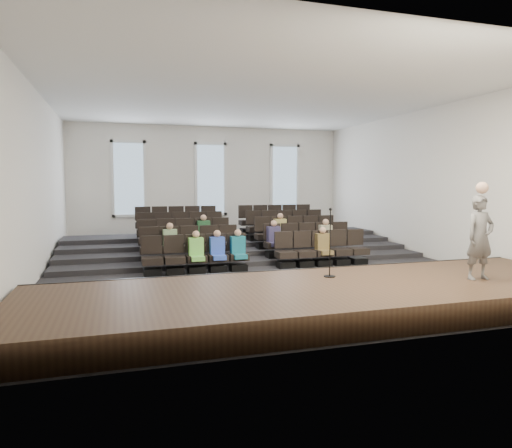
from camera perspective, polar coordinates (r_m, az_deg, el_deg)
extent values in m
plane|color=black|center=(13.89, 0.03, -5.26)|extent=(14.00, 14.00, 0.00)
cube|color=white|center=(13.90, 0.03, 15.51)|extent=(12.00, 14.00, 0.02)
cube|color=white|center=(20.49, -5.73, 5.04)|extent=(12.00, 0.04, 5.00)
cube|color=white|center=(7.25, 16.51, 5.00)|extent=(12.00, 0.04, 5.00)
cube|color=white|center=(13.23, -25.85, 4.61)|extent=(0.04, 14.00, 5.00)
cube|color=white|center=(16.46, 20.58, 4.77)|extent=(0.04, 14.00, 5.00)
cube|color=#3D2A1A|center=(9.19, 9.47, -9.08)|extent=(11.80, 3.60, 0.50)
cube|color=black|center=(10.76, 5.25, -6.95)|extent=(11.80, 0.06, 0.52)
cube|color=black|center=(16.09, -2.39, -3.58)|extent=(11.80, 4.80, 0.15)
cube|color=black|center=(16.58, -2.85, -3.07)|extent=(11.80, 3.75, 0.30)
cube|color=black|center=(17.07, -3.28, -2.58)|extent=(11.80, 2.70, 0.45)
cube|color=black|center=(17.57, -3.68, -2.12)|extent=(11.80, 1.65, 0.60)
cube|color=black|center=(12.73, -12.81, -5.88)|extent=(0.47, 0.43, 0.20)
cube|color=black|center=(12.67, -12.84, -4.50)|extent=(0.55, 0.50, 0.19)
cube|color=black|center=(12.82, -12.94, -2.54)|extent=(0.55, 0.08, 0.50)
cube|color=black|center=(12.78, -10.11, -5.79)|extent=(0.47, 0.43, 0.20)
cube|color=black|center=(12.73, -10.13, -4.41)|extent=(0.55, 0.50, 0.19)
cube|color=black|center=(12.87, -10.27, -2.47)|extent=(0.55, 0.08, 0.50)
cube|color=black|center=(12.86, -7.45, -5.68)|extent=(0.47, 0.43, 0.20)
cube|color=black|center=(12.81, -7.46, -4.32)|extent=(0.55, 0.50, 0.19)
cube|color=black|center=(12.96, -7.63, -2.38)|extent=(0.55, 0.08, 0.50)
cube|color=black|center=(12.97, -4.82, -5.56)|extent=(0.47, 0.43, 0.20)
cube|color=black|center=(12.92, -4.83, -4.21)|extent=(0.55, 0.50, 0.19)
cube|color=black|center=(13.06, -5.04, -2.30)|extent=(0.55, 0.08, 0.50)
cube|color=black|center=(13.11, -2.24, -5.44)|extent=(0.47, 0.43, 0.20)
cube|color=black|center=(13.06, -2.25, -4.10)|extent=(0.55, 0.50, 0.19)
cube|color=black|center=(13.20, -2.48, -2.21)|extent=(0.55, 0.08, 0.50)
cube|color=black|center=(13.54, 3.73, -5.11)|extent=(0.47, 0.43, 0.20)
cube|color=black|center=(13.49, 3.73, -3.81)|extent=(0.55, 0.50, 0.19)
cube|color=black|center=(13.63, 3.43, -1.98)|extent=(0.55, 0.08, 0.50)
cube|color=black|center=(13.76, 6.07, -4.96)|extent=(0.47, 0.43, 0.20)
cube|color=black|center=(13.71, 6.08, -3.69)|extent=(0.55, 0.50, 0.19)
cube|color=black|center=(13.85, 5.76, -1.89)|extent=(0.55, 0.08, 0.50)
cube|color=black|center=(14.01, 8.34, -4.81)|extent=(0.47, 0.43, 0.20)
cube|color=black|center=(13.96, 8.36, -3.56)|extent=(0.55, 0.50, 0.19)
cube|color=black|center=(14.09, 8.01, -1.79)|extent=(0.55, 0.08, 0.50)
cube|color=black|center=(14.27, 10.53, -4.66)|extent=(0.47, 0.43, 0.20)
cube|color=black|center=(14.22, 10.55, -3.43)|extent=(0.55, 0.50, 0.19)
cube|color=black|center=(14.35, 10.19, -1.70)|extent=(0.55, 0.08, 0.50)
cube|color=black|center=(14.55, 12.63, -4.51)|extent=(0.47, 0.43, 0.20)
cube|color=black|center=(14.51, 12.65, -3.31)|extent=(0.55, 0.50, 0.19)
cube|color=black|center=(14.64, 12.28, -1.61)|extent=(0.55, 0.08, 0.50)
cube|color=black|center=(13.73, -13.14, -4.46)|extent=(0.47, 0.43, 0.20)
cube|color=black|center=(13.69, -13.17, -3.18)|extent=(0.55, 0.50, 0.19)
cube|color=black|center=(13.84, -13.26, -1.37)|extent=(0.55, 0.08, 0.50)
cube|color=black|center=(13.78, -10.64, -4.38)|extent=(0.47, 0.43, 0.20)
cube|color=black|center=(13.74, -10.67, -3.10)|extent=(0.55, 0.50, 0.19)
cube|color=black|center=(13.89, -10.79, -1.31)|extent=(0.55, 0.08, 0.50)
cube|color=black|center=(13.86, -8.17, -4.29)|extent=(0.47, 0.43, 0.20)
cube|color=black|center=(13.81, -8.19, -3.02)|extent=(0.55, 0.50, 0.19)
cube|color=black|center=(13.97, -8.34, -1.24)|extent=(0.55, 0.08, 0.50)
cube|color=black|center=(13.96, -5.73, -4.19)|extent=(0.47, 0.43, 0.20)
cube|color=black|center=(13.92, -5.74, -2.93)|extent=(0.55, 0.50, 0.19)
cube|color=black|center=(14.07, -5.92, -1.17)|extent=(0.55, 0.08, 0.50)
cube|color=black|center=(14.09, -3.33, -4.09)|extent=(0.47, 0.43, 0.20)
cube|color=black|center=(14.04, -3.34, -2.85)|extent=(0.55, 0.50, 0.19)
cube|color=black|center=(14.20, -3.55, -1.09)|extent=(0.55, 0.08, 0.50)
cube|color=black|center=(14.49, 2.26, -3.83)|extent=(0.47, 0.43, 0.20)
cube|color=black|center=(14.45, 2.27, -2.62)|extent=(0.55, 0.50, 0.19)
cube|color=black|center=(14.60, 2.00, -0.92)|extent=(0.55, 0.08, 0.50)
cube|color=black|center=(14.70, 4.48, -3.72)|extent=(0.47, 0.43, 0.20)
cube|color=black|center=(14.66, 4.48, -2.52)|extent=(0.55, 0.50, 0.19)
cube|color=black|center=(14.80, 4.20, -0.85)|extent=(0.55, 0.08, 0.50)
cube|color=black|center=(14.93, 6.62, -3.61)|extent=(0.47, 0.43, 0.20)
cube|color=black|center=(14.88, 6.64, -2.43)|extent=(0.55, 0.50, 0.19)
cube|color=black|center=(15.03, 6.33, -0.78)|extent=(0.55, 0.08, 0.50)
cube|color=black|center=(15.17, 8.71, -3.49)|extent=(0.47, 0.43, 0.20)
cube|color=black|center=(15.13, 8.72, -2.33)|extent=(0.55, 0.50, 0.19)
cube|color=black|center=(15.27, 8.40, -0.71)|extent=(0.55, 0.08, 0.50)
cube|color=black|center=(15.44, 10.72, -3.37)|extent=(0.47, 0.43, 0.20)
cube|color=black|center=(15.40, 10.74, -2.23)|extent=(0.55, 0.50, 0.19)
cube|color=black|center=(15.54, 10.40, -0.64)|extent=(0.55, 0.08, 0.50)
cube|color=black|center=(14.75, -13.43, -3.23)|extent=(0.47, 0.42, 0.20)
cube|color=black|center=(14.70, -13.45, -2.03)|extent=(0.55, 0.50, 0.19)
cube|color=black|center=(14.87, -13.53, -0.37)|extent=(0.55, 0.08, 0.50)
cube|color=black|center=(14.79, -11.10, -3.16)|extent=(0.47, 0.42, 0.20)
cube|color=black|center=(14.75, -11.12, -1.96)|extent=(0.55, 0.50, 0.19)
cube|color=black|center=(14.92, -11.23, -0.31)|extent=(0.55, 0.08, 0.50)
cube|color=black|center=(14.86, -8.80, -3.08)|extent=(0.47, 0.42, 0.20)
cube|color=black|center=(14.82, -8.81, -1.90)|extent=(0.55, 0.50, 0.19)
cube|color=black|center=(14.99, -8.95, -0.25)|extent=(0.55, 0.08, 0.50)
cube|color=black|center=(14.96, -6.52, -3.01)|extent=(0.47, 0.42, 0.20)
cube|color=black|center=(14.92, -6.53, -1.83)|extent=(0.55, 0.50, 0.19)
cube|color=black|center=(15.08, -6.69, -0.19)|extent=(0.55, 0.08, 0.50)
cube|color=black|center=(15.08, -4.27, -2.92)|extent=(0.47, 0.42, 0.20)
cube|color=black|center=(15.04, -4.28, -1.75)|extent=(0.55, 0.50, 0.19)
cube|color=black|center=(15.20, -4.47, -0.13)|extent=(0.55, 0.08, 0.50)
cube|color=black|center=(15.46, 0.98, -2.72)|extent=(0.47, 0.42, 0.20)
cube|color=black|center=(15.42, 0.98, -1.57)|extent=(0.55, 0.50, 0.19)
cube|color=black|center=(15.58, 0.75, 0.01)|extent=(0.55, 0.08, 0.50)
cube|color=black|center=(15.65, 3.08, -2.63)|extent=(0.47, 0.42, 0.20)
cube|color=black|center=(15.61, 3.08, -1.50)|extent=(0.55, 0.50, 0.19)
cube|color=black|center=(15.77, 2.83, 0.06)|extent=(0.55, 0.08, 0.50)
cube|color=black|center=(15.86, 5.11, -2.54)|extent=(0.47, 0.42, 0.20)
cube|color=black|center=(15.83, 5.12, -1.42)|extent=(0.55, 0.50, 0.19)
cube|color=black|center=(15.98, 4.85, 0.12)|extent=(0.55, 0.08, 0.50)
cube|color=black|center=(16.10, 7.10, -2.44)|extent=(0.47, 0.42, 0.20)
cube|color=black|center=(16.06, 7.11, -1.35)|extent=(0.55, 0.50, 0.19)
cube|color=black|center=(16.21, 6.82, 0.17)|extent=(0.55, 0.08, 0.50)
cube|color=black|center=(16.35, 9.02, -2.35)|extent=(0.47, 0.42, 0.20)
cube|color=black|center=(16.31, 9.03, -1.27)|extent=(0.55, 0.50, 0.19)
cube|color=black|center=(16.46, 8.73, 0.22)|extent=(0.55, 0.08, 0.50)
cube|color=black|center=(15.76, -13.67, -2.16)|extent=(0.47, 0.42, 0.20)
cube|color=black|center=(15.73, -13.70, -1.04)|extent=(0.55, 0.50, 0.19)
cube|color=black|center=(15.90, -13.77, 0.51)|extent=(0.55, 0.08, 0.50)
cube|color=black|center=(15.81, -11.50, -2.09)|extent=(0.47, 0.42, 0.20)
cube|color=black|center=(15.77, -11.52, -0.98)|extent=(0.55, 0.50, 0.19)
cube|color=black|center=(15.95, -11.62, 0.56)|extent=(0.55, 0.08, 0.50)
cube|color=black|center=(15.88, -9.34, -2.03)|extent=(0.47, 0.42, 0.20)
cube|color=black|center=(15.84, -9.36, -0.92)|extent=(0.55, 0.50, 0.19)
cube|color=black|center=(16.01, -9.48, 0.62)|extent=(0.55, 0.08, 0.50)
cube|color=black|center=(15.96, -7.21, -1.96)|extent=(0.47, 0.42, 0.20)
cube|color=black|center=(15.93, -7.22, -0.86)|extent=(0.55, 0.50, 0.19)
cube|color=black|center=(16.10, -7.36, 0.67)|extent=(0.55, 0.08, 0.50)
cube|color=black|center=(16.08, -5.10, -1.90)|extent=(0.47, 0.42, 0.20)
cube|color=black|center=(16.04, -5.11, -0.80)|extent=(0.55, 0.50, 0.19)
cube|color=black|center=(16.21, -5.27, 0.72)|extent=(0.55, 0.08, 0.50)
cube|color=black|center=(16.43, -0.14, -1.73)|extent=(0.47, 0.42, 0.20)
cube|color=black|center=(16.40, -0.14, -0.65)|extent=(0.55, 0.50, 0.19)
cube|color=black|center=(16.56, -0.35, 0.83)|extent=(0.55, 0.08, 0.50)
cube|color=black|center=(16.61, 1.84, -1.66)|extent=(0.47, 0.42, 0.20)
cube|color=black|center=(16.58, 1.84, -0.59)|extent=(0.55, 0.50, 0.19)
cube|color=black|center=(16.74, 1.62, 0.87)|extent=(0.55, 0.08, 0.50)
cube|color=black|center=(16.82, 3.78, -1.58)|extent=(0.47, 0.42, 0.20)
cube|color=black|center=(16.78, 3.78, -0.53)|extent=(0.55, 0.50, 0.19)
cube|color=black|center=(16.94, 3.54, 0.91)|extent=(0.55, 0.08, 0.50)
cube|color=black|center=(17.04, 5.67, -1.51)|extent=(0.47, 0.42, 0.20)
cube|color=black|center=(17.00, 5.67, -0.47)|extent=(0.55, 0.50, 0.19)
cube|color=black|center=(17.16, 5.42, 0.95)|extent=(0.55, 0.08, 0.50)
cube|color=black|center=(17.27, 7.50, -1.44)|extent=(0.47, 0.42, 0.20)
cube|color=black|center=(17.24, 7.52, -0.42)|extent=(0.55, 0.50, 0.19)
cube|color=black|center=(17.40, 7.24, 0.99)|extent=(0.55, 0.08, 0.50)
cube|color=black|center=(16.79, -13.89, -1.22)|extent=(0.47, 0.42, 0.20)
cube|color=black|center=(16.76, -13.91, -0.16)|extent=(0.55, 0.50, 0.19)
cube|color=black|center=(16.94, -13.98, 1.28)|extent=(0.55, 0.08, 0.50)
cube|color=black|center=(16.83, -11.85, -1.16)|extent=(0.47, 0.42, 0.20)
cube|color=black|center=(16.80, -11.87, -0.11)|extent=(0.55, 0.50, 0.19)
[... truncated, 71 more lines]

